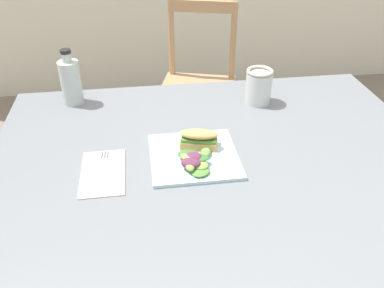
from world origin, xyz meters
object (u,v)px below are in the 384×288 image
at_px(dining_table, 216,190).
at_px(bottle_cold_brew, 71,84).
at_px(chair_wooden_far, 198,86).
at_px(mason_jar_iced_tea, 258,88).
at_px(sandwich_half_front, 199,139).
at_px(plate_lunch, 194,156).
at_px(fork_on_napkin, 103,168).

height_order(dining_table, bottle_cold_brew, bottle_cold_brew).
relative_size(chair_wooden_far, mason_jar_iced_tea, 7.12).
bearing_deg(sandwich_half_front, dining_table, -50.19).
relative_size(plate_lunch, bottle_cold_brew, 1.26).
distance_m(dining_table, sandwich_half_front, 0.17).
bearing_deg(fork_on_napkin, sandwich_half_front, 12.17).
relative_size(chair_wooden_far, bottle_cold_brew, 4.48).
xyz_separation_m(chair_wooden_far, fork_on_napkin, (-0.43, -1.09, 0.30)).
height_order(plate_lunch, mason_jar_iced_tea, mason_jar_iced_tea).
relative_size(dining_table, sandwich_half_front, 11.16).
distance_m(chair_wooden_far, fork_on_napkin, 1.21).
bearing_deg(sandwich_half_front, mason_jar_iced_tea, 46.84).
bearing_deg(bottle_cold_brew, fork_on_napkin, -74.03).
bearing_deg(plate_lunch, sandwich_half_front, 62.68).
xyz_separation_m(plate_lunch, fork_on_napkin, (-0.25, -0.02, 0.00)).
relative_size(plate_lunch, fork_on_napkin, 1.32).
bearing_deg(sandwich_half_front, chair_wooden_far, 81.21).
xyz_separation_m(chair_wooden_far, mason_jar_iced_tea, (0.09, -0.77, 0.35)).
bearing_deg(plate_lunch, dining_table, -14.14).
bearing_deg(plate_lunch, bottle_cold_brew, 133.44).
distance_m(fork_on_napkin, mason_jar_iced_tea, 0.62).
bearing_deg(bottle_cold_brew, chair_wooden_far, 51.17).
height_order(plate_lunch, bottle_cold_brew, bottle_cold_brew).
distance_m(sandwich_half_front, fork_on_napkin, 0.28).
bearing_deg(plate_lunch, chair_wooden_far, 80.49).
xyz_separation_m(dining_table, chair_wooden_far, (0.11, 1.09, -0.18)).
xyz_separation_m(plate_lunch, sandwich_half_front, (0.02, 0.04, 0.03)).
distance_m(chair_wooden_far, sandwich_half_front, 1.10).
relative_size(chair_wooden_far, fork_on_napkin, 4.69).
relative_size(dining_table, mason_jar_iced_tea, 10.56).
height_order(chair_wooden_far, bottle_cold_brew, bottle_cold_brew).
xyz_separation_m(plate_lunch, mason_jar_iced_tea, (0.27, 0.30, 0.05)).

